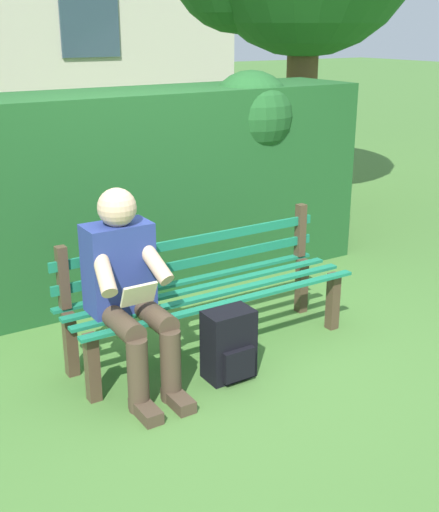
# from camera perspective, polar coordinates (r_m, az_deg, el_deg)

# --- Properties ---
(ground) EXTENTS (60.00, 60.00, 0.00)m
(ground) POSITION_cam_1_polar(r_m,az_deg,el_deg) (4.36, -0.71, -8.03)
(ground) COLOR #477533
(park_bench) EXTENTS (1.92, 0.50, 0.80)m
(park_bench) POSITION_cam_1_polar(r_m,az_deg,el_deg) (4.24, -1.18, -2.82)
(park_bench) COLOR #4C3828
(park_bench) RESTS_ON ground
(person_seated) EXTENTS (0.44, 0.73, 1.15)m
(person_seated) POSITION_cam_1_polar(r_m,az_deg,el_deg) (3.77, -7.87, -2.61)
(person_seated) COLOR navy
(person_seated) RESTS_ON ground
(hedge_backdrop) EXTENTS (4.57, 0.87, 1.66)m
(hedge_backdrop) POSITION_cam_1_polar(r_m,az_deg,el_deg) (5.11, -10.60, 5.57)
(hedge_backdrop) COLOR #1E5123
(hedge_backdrop) RESTS_ON ground
(backpack) EXTENTS (0.29, 0.26, 0.43)m
(backpack) POSITION_cam_1_polar(r_m,az_deg,el_deg) (3.95, 0.83, -7.67)
(backpack) COLOR black
(backpack) RESTS_ON ground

